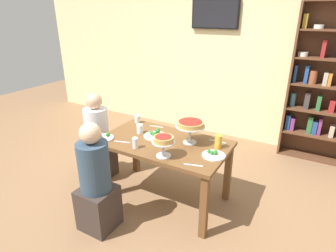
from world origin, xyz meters
TOP-DOWN VIEW (x-y plane):
  - ground_plane at (0.00, 0.00)m, footprint 12.00×12.00m
  - rear_partition at (0.00, 2.20)m, footprint 8.00×0.12m
  - dining_table at (0.00, 0.00)m, footprint 1.42×0.82m
  - bookshelf at (1.52, 2.01)m, footprint 1.15×0.30m
  - television at (-0.28, 2.11)m, footprint 0.78×0.05m
  - diner_head_west at (-1.00, 0.01)m, footprint 0.34×0.34m
  - diner_near_left at (-0.33, -0.74)m, footprint 0.34×0.34m
  - deep_dish_pizza_stand at (0.27, 0.11)m, footprint 0.32×0.32m
  - personal_pizza_stand at (0.17, -0.29)m, footprint 0.23×0.23m
  - salad_plate_near_diner at (-0.16, 0.08)m, footprint 0.26×0.26m
  - salad_plate_far_diner at (0.60, -0.04)m, footprint 0.23×0.23m
  - salad_plate_spare at (-0.63, -0.26)m, footprint 0.22×0.22m
  - beer_glass_amber_tall at (0.57, 0.15)m, footprint 0.08×0.08m
  - water_glass_clear_near at (-0.18, -0.28)m, footprint 0.06×0.06m
  - water_glass_clear_far at (-0.36, 0.07)m, footprint 0.07×0.07m
  - water_glass_clear_spare at (-0.58, 0.33)m, footprint 0.07×0.07m
  - cutlery_fork_near at (-0.29, 0.33)m, footprint 0.18×0.05m
  - cutlery_knife_near at (-0.39, -0.24)m, footprint 0.18×0.07m
  - cutlery_fork_far at (0.52, 0.29)m, footprint 0.18×0.02m
  - cutlery_knife_far at (0.50, -0.31)m, footprint 0.18×0.06m

SIDE VIEW (x-z plane):
  - ground_plane at x=0.00m, z-range 0.00..0.00m
  - diner_head_west at x=-1.00m, z-range -0.08..1.07m
  - diner_near_left at x=-0.33m, z-range -0.08..1.07m
  - dining_table at x=0.00m, z-range 0.27..1.01m
  - cutlery_fork_near at x=-0.29m, z-range 0.74..0.74m
  - cutlery_knife_near at x=-0.39m, z-range 0.74..0.74m
  - cutlery_fork_far at x=0.52m, z-range 0.74..0.74m
  - cutlery_knife_far at x=0.50m, z-range 0.74..0.74m
  - salad_plate_far_diner at x=0.60m, z-range 0.72..0.79m
  - salad_plate_spare at x=-0.63m, z-range 0.72..0.79m
  - salad_plate_near_diner at x=-0.16m, z-range 0.72..0.79m
  - water_glass_clear_spare at x=-0.58m, z-range 0.74..0.84m
  - water_glass_clear_far at x=-0.36m, z-range 0.74..0.85m
  - water_glass_clear_near at x=-0.18m, z-range 0.74..0.86m
  - beer_glass_amber_tall at x=0.57m, z-range 0.74..0.88m
  - personal_pizza_stand at x=0.17m, z-range 0.79..1.01m
  - deep_dish_pizza_stand at x=0.27m, z-range 0.82..1.07m
  - bookshelf at x=1.52m, z-range -0.01..2.20m
  - rear_partition at x=0.00m, z-range 0.00..2.80m
  - television at x=-0.28m, z-range 1.81..2.27m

